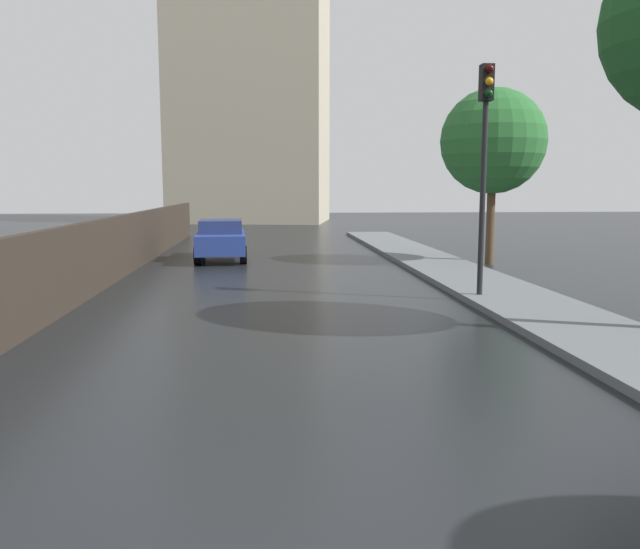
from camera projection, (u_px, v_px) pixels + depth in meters
car_blue_near_kerb at (221, 239)px, 22.00m from camera, size 1.85×4.14×1.38m
traffic_light at (485, 139)px, 13.63m from camera, size 0.26×0.39×4.89m
street_tree_near at (493, 142)px, 20.31m from camera, size 3.32×3.32×5.59m
distant_tower at (250, 46)px, 45.62m from camera, size 11.94×10.03×30.90m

